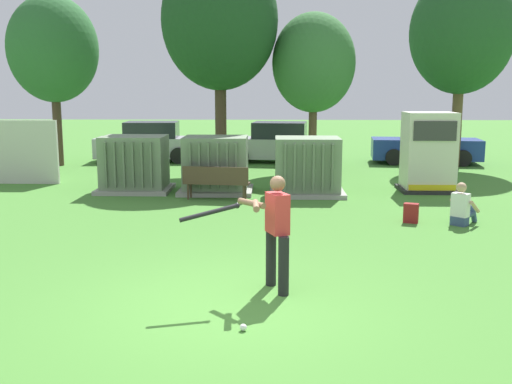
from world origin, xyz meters
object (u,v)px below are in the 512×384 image
(transformer_mid_west, at_px, (216,165))
(batter, at_px, (274,227))
(park_bench, at_px, (216,180))
(parked_car_rightmost, at_px, (427,144))
(backpack, at_px, (411,213))
(parked_car_right_of_center, at_px, (277,144))
(generator_enclosure, at_px, (428,152))
(sports_ball, at_px, (243,327))
(transformer_west, at_px, (135,165))
(parked_car_left_of_center, at_px, (149,143))
(seated_spectator, at_px, (462,208))
(transformer_mid_east, at_px, (307,167))

(transformer_mid_west, xyz_separation_m, batter, (1.67, -8.40, 0.19))
(park_bench, distance_m, parked_car_rightmost, 11.14)
(backpack, xyz_separation_m, parked_car_right_of_center, (-2.96, 10.93, 0.54))
(batter, xyz_separation_m, parked_car_right_of_center, (0.13, 15.57, -0.22))
(generator_enclosure, distance_m, batter, 9.91)
(batter, distance_m, sports_ball, 1.83)
(transformer_mid_west, relative_size, parked_car_rightmost, 0.48)
(transformer_west, distance_m, parked_car_left_of_center, 7.24)
(transformer_west, bearing_deg, backpack, -28.61)
(park_bench, bearing_deg, generator_enclosure, 14.55)
(parked_car_right_of_center, distance_m, parked_car_rightmost, 5.98)
(parked_car_left_of_center, bearing_deg, seated_spectator, -50.44)
(transformer_west, xyz_separation_m, transformer_mid_west, (2.39, -0.14, 0.00))
(transformer_mid_west, height_order, transformer_mid_east, same)
(park_bench, bearing_deg, backpack, -29.40)
(backpack, xyz_separation_m, parked_car_rightmost, (3.01, 10.71, 0.54))
(sports_ball, bearing_deg, transformer_mid_west, 97.39)
(generator_enclosure, height_order, parked_car_rightmost, generator_enclosure)
(transformer_west, relative_size, parked_car_right_of_center, 0.48)
(batter, xyz_separation_m, seated_spectator, (4.18, 4.47, -0.60))
(parked_car_left_of_center, bearing_deg, parked_car_rightmost, -1.79)
(generator_enclosure, bearing_deg, parked_car_right_of_center, 122.97)
(generator_enclosure, relative_size, backpack, 5.23)
(generator_enclosure, distance_m, backpack, 4.52)
(transformer_west, relative_size, sports_ball, 23.33)
(transformer_mid_east, distance_m, parked_car_left_of_center, 9.67)
(batter, bearing_deg, transformer_west, 115.38)
(sports_ball, relative_size, parked_car_left_of_center, 0.02)
(transformer_mid_west, relative_size, parked_car_left_of_center, 0.49)
(batter, distance_m, parked_car_rightmost, 16.52)
(sports_ball, xyz_separation_m, parked_car_left_of_center, (-4.72, 17.23, 0.71))
(batter, height_order, sports_ball, batter)
(transformer_mid_west, distance_m, transformer_mid_east, 2.62)
(transformer_west, relative_size, transformer_mid_east, 1.00)
(park_bench, relative_size, parked_car_left_of_center, 0.43)
(transformer_west, height_order, transformer_mid_west, same)
(transformer_west, bearing_deg, parked_car_right_of_center, 59.22)
(park_bench, relative_size, parked_car_rightmost, 0.42)
(batter, bearing_deg, parked_car_rightmost, 68.31)
(park_bench, relative_size, sports_ball, 20.39)
(parked_car_left_of_center, bearing_deg, park_bench, -67.21)
(park_bench, xyz_separation_m, batter, (1.55, -7.26, 0.44))
(generator_enclosure, xyz_separation_m, park_bench, (-6.05, -1.57, -0.60))
(generator_enclosure, relative_size, parked_car_left_of_center, 0.54)
(seated_spectator, height_order, backpack, seated_spectator)
(parked_car_rightmost, bearing_deg, transformer_mid_east, -125.66)
(seated_spectator, xyz_separation_m, parked_car_rightmost, (1.93, 10.88, 0.38))
(transformer_mid_east, relative_size, generator_enclosure, 0.91)
(transformer_mid_east, height_order, seated_spectator, transformer_mid_east)
(parked_car_right_of_center, bearing_deg, parked_car_left_of_center, 178.53)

